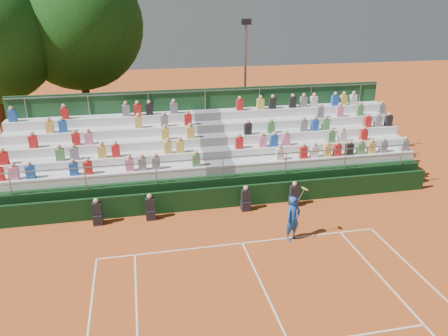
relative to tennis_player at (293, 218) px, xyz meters
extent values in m
plane|color=#C55420|center=(-1.99, 0.10, -0.92)|extent=(90.00, 90.00, 0.00)
cube|color=white|center=(-1.99, 0.10, -0.92)|extent=(11.00, 0.06, 0.01)
cube|color=white|center=(-1.99, -3.10, -0.92)|extent=(0.06, 6.40, 0.01)
cube|color=black|center=(-1.99, 3.30, -0.42)|extent=(20.00, 0.15, 1.00)
cube|color=black|center=(-7.56, 2.85, -0.70)|extent=(0.40, 0.40, 0.44)
cube|color=black|center=(-7.56, 2.85, -0.22)|extent=(0.38, 0.25, 0.55)
sphere|color=tan|center=(-7.56, 2.85, 0.16)|extent=(0.22, 0.22, 0.22)
cube|color=black|center=(-5.37, 2.85, -0.70)|extent=(0.40, 0.40, 0.44)
cube|color=black|center=(-5.37, 2.85, -0.22)|extent=(0.38, 0.25, 0.55)
sphere|color=tan|center=(-5.37, 2.85, 0.16)|extent=(0.22, 0.22, 0.22)
cube|color=black|center=(-1.16, 2.85, -0.70)|extent=(0.40, 0.40, 0.44)
cube|color=black|center=(-1.16, 2.85, -0.22)|extent=(0.38, 0.25, 0.55)
sphere|color=tan|center=(-1.16, 2.85, 0.16)|extent=(0.22, 0.22, 0.22)
cube|color=black|center=(1.12, 2.85, -0.70)|extent=(0.40, 0.40, 0.44)
cube|color=black|center=(1.12, 2.85, -0.22)|extent=(0.38, 0.25, 0.55)
sphere|color=tan|center=(1.12, 2.85, 0.16)|extent=(0.22, 0.22, 0.22)
cube|color=black|center=(-1.99, 6.40, -0.32)|extent=(20.00, 5.20, 1.20)
cube|color=silver|center=(-7.34, 4.72, 0.49)|extent=(9.30, 0.85, 0.42)
cube|color=silver|center=(3.36, 4.72, 0.49)|extent=(9.30, 0.85, 0.42)
cube|color=slate|center=(-1.99, 4.72, 0.49)|extent=(1.40, 0.85, 0.42)
cube|color=silver|center=(-7.34, 5.57, 0.91)|extent=(9.30, 0.85, 0.42)
cube|color=silver|center=(3.36, 5.57, 0.91)|extent=(9.30, 0.85, 0.42)
cube|color=slate|center=(-1.99, 5.57, 0.91)|extent=(1.40, 0.85, 0.42)
cube|color=silver|center=(-7.34, 6.42, 1.33)|extent=(9.30, 0.85, 0.42)
cube|color=silver|center=(3.36, 6.42, 1.33)|extent=(9.30, 0.85, 0.42)
cube|color=slate|center=(-1.99, 6.42, 1.33)|extent=(1.40, 0.85, 0.42)
cube|color=silver|center=(-7.34, 7.27, 1.75)|extent=(9.30, 0.85, 0.42)
cube|color=silver|center=(3.36, 7.27, 1.75)|extent=(9.30, 0.85, 0.42)
cube|color=slate|center=(-1.99, 7.27, 1.75)|extent=(1.40, 0.85, 0.42)
cube|color=silver|center=(-7.34, 8.12, 2.17)|extent=(9.30, 0.85, 0.42)
cube|color=silver|center=(3.36, 8.12, 2.17)|extent=(9.30, 0.85, 0.42)
cube|color=slate|center=(-1.99, 8.12, 2.17)|extent=(1.40, 0.85, 0.42)
cube|color=#1B4724|center=(-1.99, 8.65, 1.28)|extent=(20.00, 0.12, 4.40)
cylinder|color=gray|center=(-1.99, 3.85, 1.28)|extent=(20.00, 0.05, 0.05)
cylinder|color=gray|center=(-1.99, 8.55, 3.38)|extent=(20.00, 0.05, 0.05)
cube|color=pink|center=(-10.96, 4.57, 0.98)|extent=(0.36, 0.24, 0.56)
cube|color=#1E4CB2|center=(-10.31, 4.57, 0.98)|extent=(0.36, 0.24, 0.56)
cube|color=#1E4CB2|center=(-8.52, 4.57, 0.98)|extent=(0.36, 0.24, 0.56)
cube|color=red|center=(-7.92, 4.57, 0.98)|extent=(0.36, 0.24, 0.56)
cube|color=pink|center=(-6.12, 4.57, 0.98)|extent=(0.36, 0.24, 0.56)
cube|color=slate|center=(-5.56, 4.57, 0.98)|extent=(0.36, 0.24, 0.56)
cube|color=slate|center=(-4.94, 4.57, 0.98)|extent=(0.36, 0.24, 0.56)
cube|color=#4C8C4C|center=(-3.11, 4.57, 0.98)|extent=(0.36, 0.24, 0.56)
cube|color=red|center=(-11.51, 5.42, 1.40)|extent=(0.36, 0.24, 0.56)
cube|color=#4C8C4C|center=(-9.15, 5.42, 1.40)|extent=(0.36, 0.24, 0.56)
cube|color=slate|center=(-8.54, 5.42, 1.40)|extent=(0.36, 0.24, 0.56)
cube|color=gold|center=(-7.32, 5.42, 1.40)|extent=(0.36, 0.24, 0.56)
cube|color=red|center=(-6.70, 5.42, 1.40)|extent=(0.36, 0.24, 0.56)
cube|color=gold|center=(-4.31, 5.42, 1.40)|extent=(0.36, 0.24, 0.56)
cube|color=gold|center=(-3.73, 5.42, 1.40)|extent=(0.36, 0.24, 0.56)
cube|color=red|center=(-10.39, 6.27, 1.82)|extent=(0.36, 0.24, 0.56)
cube|color=red|center=(-8.50, 6.27, 1.82)|extent=(0.36, 0.24, 0.56)
cube|color=pink|center=(-7.92, 6.27, 1.82)|extent=(0.36, 0.24, 0.56)
cube|color=gold|center=(-4.35, 6.27, 1.82)|extent=(0.36, 0.24, 0.56)
cube|color=gold|center=(-3.13, 6.27, 1.82)|extent=(0.36, 0.24, 0.56)
cube|color=gold|center=(-9.74, 7.12, 2.24)|extent=(0.36, 0.24, 0.56)
cube|color=#1E4CB2|center=(-9.14, 7.12, 2.24)|extent=(0.36, 0.24, 0.56)
cube|color=gold|center=(-5.57, 7.12, 2.24)|extent=(0.36, 0.24, 0.56)
cube|color=slate|center=(-4.30, 7.12, 2.24)|extent=(0.36, 0.24, 0.56)
cube|color=red|center=(-3.12, 7.12, 2.24)|extent=(0.36, 0.24, 0.56)
cube|color=#1E4CB2|center=(-11.52, 7.97, 2.66)|extent=(0.36, 0.24, 0.56)
cube|color=red|center=(-9.12, 7.97, 2.66)|extent=(0.36, 0.24, 0.56)
cube|color=slate|center=(-6.14, 7.97, 2.66)|extent=(0.36, 0.24, 0.56)
cube|color=red|center=(-5.57, 7.97, 2.66)|extent=(0.36, 0.24, 0.56)
cube|color=black|center=(-4.98, 7.97, 2.66)|extent=(0.36, 0.24, 0.56)
cube|color=slate|center=(-3.73, 7.97, 2.66)|extent=(0.36, 0.24, 0.56)
cube|color=silver|center=(0.95, 4.57, 0.98)|extent=(0.36, 0.24, 0.56)
cube|color=red|center=(2.14, 4.57, 0.98)|extent=(0.36, 0.24, 0.56)
cube|color=silver|center=(2.72, 4.57, 0.98)|extent=(0.36, 0.24, 0.56)
cube|color=gold|center=(3.39, 4.57, 0.98)|extent=(0.36, 0.24, 0.56)
cube|color=red|center=(3.92, 4.57, 0.98)|extent=(0.36, 0.24, 0.56)
cube|color=black|center=(4.55, 4.57, 0.98)|extent=(0.36, 0.24, 0.56)
cube|color=#4C8C4C|center=(5.17, 4.57, 0.98)|extent=(0.36, 0.24, 0.56)
cube|color=gold|center=(5.75, 4.57, 0.98)|extent=(0.36, 0.24, 0.56)
cube|color=slate|center=(6.40, 4.57, 0.98)|extent=(0.36, 0.24, 0.56)
cube|color=slate|center=(7.60, 4.57, 0.98)|extent=(0.36, 0.24, 0.56)
cube|color=red|center=(-0.86, 5.42, 1.40)|extent=(0.36, 0.24, 0.56)
cube|color=pink|center=(0.32, 5.42, 1.40)|extent=(0.36, 0.24, 0.56)
cube|color=#1E4CB2|center=(0.91, 5.42, 1.40)|extent=(0.36, 0.24, 0.56)
cube|color=pink|center=(1.54, 5.42, 1.40)|extent=(0.36, 0.24, 0.56)
cube|color=#4C8C4C|center=(3.93, 5.42, 1.40)|extent=(0.36, 0.24, 0.56)
cube|color=silver|center=(4.56, 5.42, 1.40)|extent=(0.36, 0.24, 0.56)
cube|color=red|center=(5.74, 5.42, 1.40)|extent=(0.36, 0.24, 0.56)
cube|color=black|center=(-0.21, 6.27, 1.82)|extent=(0.36, 0.24, 0.56)
cube|color=#4C8C4C|center=(1.00, 6.27, 1.82)|extent=(0.36, 0.24, 0.56)
cube|color=slate|center=(2.75, 6.27, 1.82)|extent=(0.36, 0.24, 0.56)
cube|color=#1E4CB2|center=(3.38, 6.27, 1.82)|extent=(0.36, 0.24, 0.56)
cube|color=#4C8C4C|center=(3.98, 6.27, 1.82)|extent=(0.36, 0.24, 0.56)
cube|color=red|center=(6.36, 6.27, 1.82)|extent=(0.36, 0.24, 0.56)
cube|color=slate|center=(6.97, 6.27, 1.82)|extent=(0.36, 0.24, 0.56)
cube|color=black|center=(7.60, 6.27, 1.82)|extent=(0.36, 0.24, 0.56)
cube|color=slate|center=(3.99, 7.12, 2.24)|extent=(0.36, 0.24, 0.56)
cube|color=pink|center=(5.13, 7.12, 2.24)|extent=(0.36, 0.24, 0.56)
cube|color=#4C8C4C|center=(6.31, 7.12, 2.24)|extent=(0.36, 0.24, 0.56)
cube|color=slate|center=(7.61, 7.12, 2.24)|extent=(0.36, 0.24, 0.56)
cube|color=red|center=(-0.23, 7.97, 2.66)|extent=(0.36, 0.24, 0.56)
cube|color=gold|center=(0.92, 7.97, 2.66)|extent=(0.36, 0.24, 0.56)
cube|color=black|center=(1.60, 7.97, 2.66)|extent=(0.36, 0.24, 0.56)
cube|color=black|center=(2.73, 7.97, 2.66)|extent=(0.36, 0.24, 0.56)
cube|color=slate|center=(3.36, 7.97, 2.66)|extent=(0.36, 0.24, 0.56)
cube|color=silver|center=(3.96, 7.97, 2.66)|extent=(0.36, 0.24, 0.56)
cube|color=#1E4CB2|center=(5.20, 7.97, 2.66)|extent=(0.36, 0.24, 0.56)
cube|color=gold|center=(5.73, 7.97, 2.66)|extent=(0.36, 0.24, 0.56)
cube|color=silver|center=(6.31, 7.97, 2.66)|extent=(0.36, 0.24, 0.56)
imported|color=#174EB0|center=(0.00, 0.00, 0.00)|extent=(0.79, 0.68, 1.83)
cylinder|color=gray|center=(0.25, 0.00, 0.93)|extent=(0.26, 0.03, 0.51)
cylinder|color=#E5D866|center=(0.40, 0.00, 1.23)|extent=(0.26, 0.28, 0.14)
cylinder|color=#331F12|center=(-13.31, 12.79, 1.06)|extent=(0.50, 0.50, 3.96)
cylinder|color=#331F12|center=(-8.67, 14.41, 1.22)|extent=(0.50, 0.50, 4.29)
sphere|color=#0F360E|center=(-8.67, 14.41, 6.45)|extent=(7.71, 7.71, 7.71)
cylinder|color=gray|center=(1.24, 12.60, 2.76)|extent=(0.16, 0.16, 7.36)
cube|color=black|center=(1.24, 12.60, 6.62)|extent=(0.60, 0.25, 0.35)
camera|label=1|loc=(-5.68, -14.17, 8.01)|focal=35.00mm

